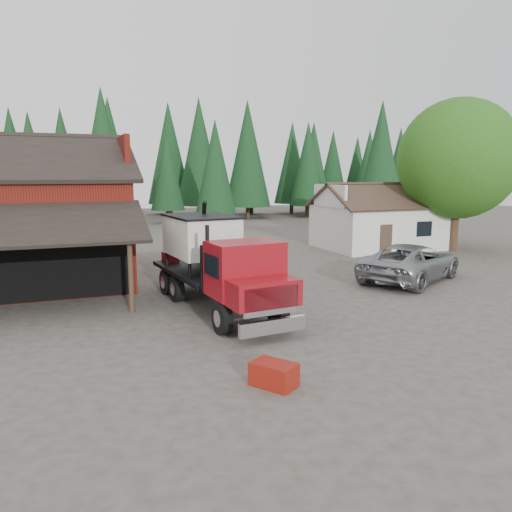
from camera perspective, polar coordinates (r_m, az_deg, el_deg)
name	(u,v)px	position (r m, az deg, el deg)	size (l,w,h in m)	color
ground	(288,312)	(19.27, 3.73, -6.39)	(120.00, 120.00, 0.00)	#433B35
farmhouse	(379,224)	(36.53, 13.84, 3.53)	(8.60, 6.42, 4.65)	silver
deciduous_tree	(458,163)	(36.52, 22.12, 9.78)	(8.00, 8.00, 10.20)	#382619
conifer_backdrop	(137,219)	(59.57, -13.44, 4.11)	(76.00, 16.00, 16.00)	black
near_pine_b	(215,167)	(48.82, -4.66, 10.15)	(3.96, 3.96, 10.40)	#382619
near_pine_c	(381,157)	(52.20, 14.08, 10.95)	(4.84, 4.84, 12.40)	#382619
near_pine_d	(103,151)	(51.01, -17.07, 11.43)	(5.28, 5.28, 13.40)	#382619
feed_truck	(216,260)	(19.34, -4.58, -0.49)	(3.40, 9.32, 4.12)	black
silver_car	(411,262)	(25.71, 17.29, -0.69)	(3.05, 6.61, 1.84)	#96979D
equip_box	(274,374)	(12.77, 2.05, -13.36)	(0.70, 1.10, 0.60)	maroon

